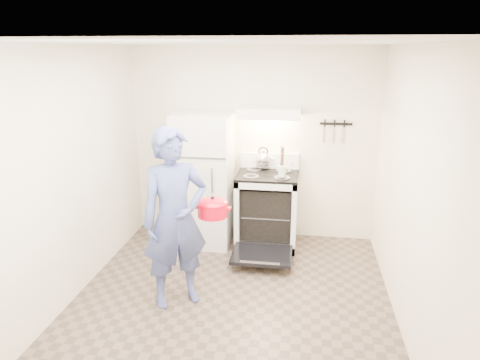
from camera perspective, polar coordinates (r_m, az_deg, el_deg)
name	(u,v)px	position (r m, az deg, el deg)	size (l,w,h in m)	color
floor	(230,305)	(4.45, -1.35, -16.29)	(3.60, 3.60, 0.00)	brown
back_wall	(253,144)	(5.63, 1.73, 4.78)	(3.20, 0.02, 2.50)	silver
refrigerator	(204,179)	(5.49, -4.77, 0.11)	(0.70, 0.70, 1.70)	silver
stove_body	(267,210)	(5.52, 3.62, -4.06)	(0.76, 0.65, 0.92)	silver
cooktop	(268,175)	(5.37, 3.72, 0.68)	(0.76, 0.65, 0.03)	black
backsplash	(270,160)	(5.61, 4.00, 2.61)	(0.76, 0.07, 0.20)	silver
oven_door	(262,255)	(5.12, 2.94, -9.95)	(0.70, 0.54, 0.04)	black
oven_rack	(267,212)	(5.53, 3.62, -4.25)	(0.60, 0.52, 0.01)	slate
range_hood	(269,112)	(5.28, 3.95, 9.00)	(0.76, 0.50, 0.12)	silver
knife_strip	(336,124)	(5.53, 12.69, 7.32)	(0.40, 0.02, 0.03)	black
pizza_stone	(268,210)	(5.54, 3.82, -4.04)	(0.36, 0.36, 0.02)	#8F6B4A
tea_kettle	(263,158)	(5.55, 3.11, 2.93)	(0.24, 0.20, 0.29)	#B9B9BE
utensil_jar	(282,171)	(5.14, 5.61, 1.17)	(0.09, 0.09, 0.13)	silver
person	(175,219)	(4.15, -8.65, -5.16)	(0.65, 0.43, 1.78)	navy
dutch_oven	(213,210)	(4.29, -3.66, -3.95)	(0.37, 0.30, 0.24)	red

